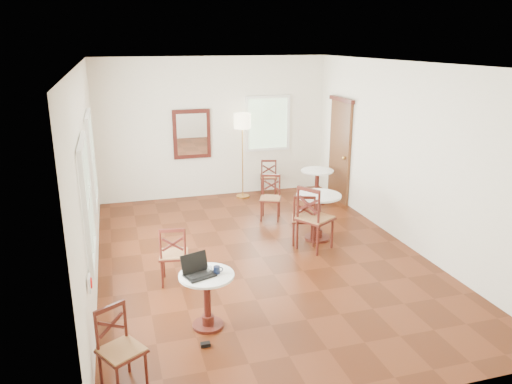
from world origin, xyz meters
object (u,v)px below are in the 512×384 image
power_adapter (205,345)px  chair_mid_a (304,219)px  chair_near_b (120,349)px  navy_mug (217,270)px  chair_back_a (269,176)px  floor_lamp (242,127)px  cafe_table_near (207,295)px  water_glass (210,271)px  chair_back_b (271,198)px  mouse (215,271)px  cafe_table_back (317,183)px  cafe_table_mid (318,212)px  laptop (197,270)px  chair_near_a (174,255)px  chair_mid_b (314,218)px

power_adapter → chair_mid_a: bearing=48.9°
chair_near_b → navy_mug: (1.15, 0.80, 0.32)m
chair_back_a → floor_lamp: floor_lamp is taller
cafe_table_near → chair_back_a: bearing=64.7°
chair_near_b → water_glass: (1.05, 0.78, 0.33)m
chair_back_a → floor_lamp: 1.31m
chair_mid_a → cafe_table_near: bearing=65.1°
chair_back_b → mouse: (-1.79, -3.38, 0.29)m
cafe_table_back → power_adapter: (-3.23, -4.44, -0.42)m
cafe_table_mid → power_adapter: 3.60m
cafe_table_near → laptop: 0.34m
chair_near_a → water_glass: bearing=111.7°
cafe_table_near → chair_back_b: size_ratio=0.82×
floor_lamp → water_glass: 5.26m
cafe_table_back → power_adapter: 5.51m
mouse → chair_back_b: bearing=63.1°
cafe_table_near → water_glass: (0.03, -0.03, 0.32)m
cafe_table_mid → chair_near_a: (-2.59, -0.94, -0.07)m
chair_back_b → cafe_table_near: bearing=-95.4°
chair_mid_b → floor_lamp: size_ratio=0.59×
chair_back_a → cafe_table_near: bearing=80.5°
floor_lamp → laptop: 5.25m
chair_back_a → laptop: (-2.45, -4.93, 0.35)m
mouse → power_adapter: bearing=-116.5°
cafe_table_mid → floor_lamp: size_ratio=0.44×
cafe_table_back → navy_mug: 5.05m
cafe_table_mid → navy_mug: bearing=-135.4°
chair_mid_a → cafe_table_mid: bearing=-141.4°
cafe_table_near → power_adapter: (-0.11, -0.39, -0.41)m
floor_lamp → chair_mid_b: bearing=-82.7°
chair_back_a → navy_mug: size_ratio=7.11×
chair_near_a → chair_mid_b: 2.42m
cafe_table_near → laptop: bearing=166.8°
chair_back_b → navy_mug: bearing=-93.7°
laptop → navy_mug: (0.23, -0.03, -0.01)m
chair_near_a → chair_near_b: (-0.79, -2.06, -0.02)m
chair_mid_b → power_adapter: size_ratio=9.99×
water_glass → power_adapter: (-0.14, -0.37, -0.73)m
cafe_table_near → chair_near_b: size_ratio=0.82×
cafe_table_near → laptop: size_ratio=1.70×
chair_mid_a → chair_back_b: chair_mid_a is taller
chair_back_b → laptop: size_ratio=2.08×
cafe_table_near → chair_back_b: chair_back_b is taller
chair_mid_b → laptop: 2.86m
chair_mid_b → chair_back_a: bearing=-35.5°
cafe_table_near → cafe_table_back: size_ratio=0.97×
floor_lamp → water_glass: (-1.70, -4.91, -0.81)m
chair_mid_a → laptop: laptop is taller
cafe_table_near → water_glass: 0.32m
cafe_table_back → chair_near_a: 4.37m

